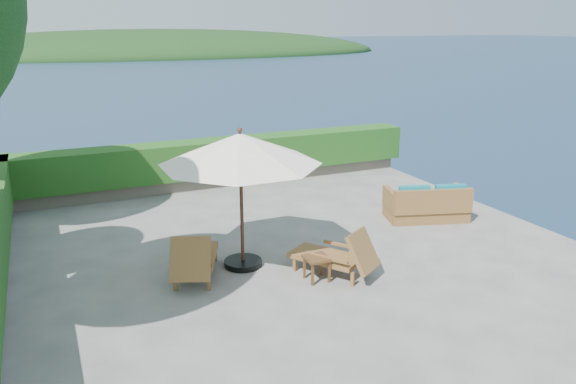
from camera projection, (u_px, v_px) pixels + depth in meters
name	position (u px, v px, depth m)	size (l,w,h in m)	color
ground	(291.00, 256.00, 11.39)	(12.00, 12.00, 0.00)	gray
foundation	(291.00, 324.00, 11.84)	(12.00, 12.00, 3.00)	#5B5248
ocean	(290.00, 383.00, 12.26)	(600.00, 600.00, 0.00)	#142940
offshore_island	(155.00, 54.00, 144.41)	(126.00, 57.60, 12.60)	black
planter_wall_far	(211.00, 180.00, 16.24)	(12.00, 0.60, 0.36)	#706759
hedge_far	(210.00, 158.00, 16.04)	(12.40, 0.90, 1.00)	#214814
patio_umbrella	(240.00, 150.00, 10.27)	(3.96, 3.96, 2.72)	black
lounge_left	(195.00, 258.00, 10.27)	(1.29, 1.85, 0.99)	olive
lounge_right	(338.00, 255.00, 10.43)	(1.46, 1.74, 0.95)	olive
side_table	(317.00, 261.00, 10.21)	(0.44, 0.44, 0.46)	brown
wicker_loveseat	(427.00, 205.00, 13.41)	(2.10, 1.49, 0.93)	olive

